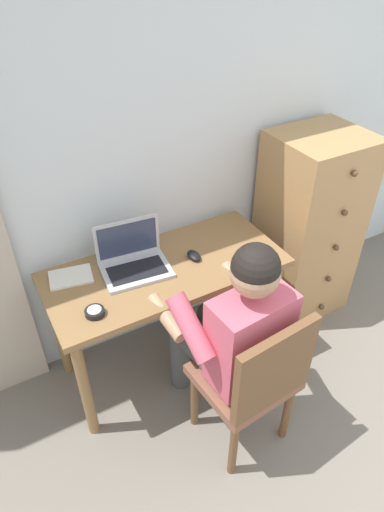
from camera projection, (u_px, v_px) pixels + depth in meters
name	position (u px, v px, depth m)	size (l,w,h in m)	color
wall_back	(198.00, 132.00, 2.38)	(4.80, 0.05, 2.50)	silver
desk	(166.00, 283.00, 2.37)	(1.24, 0.57, 0.73)	olive
dresser	(308.00, 227.00, 2.81)	(0.52, 0.51, 1.21)	tan
chair	(254.00, 379.00, 2.03)	(0.45, 0.43, 0.88)	brown
person_seated	(232.00, 327.00, 2.04)	(0.56, 0.61, 1.20)	#4C4C4C
laptop	(133.00, 259.00, 2.27)	(0.36, 0.28, 0.24)	#B7BABF
computer_mouse	(194.00, 256.00, 2.35)	(0.06, 0.10, 0.03)	black
desk_clock	(95.00, 312.00, 2.02)	(0.09, 0.09, 0.03)	black
notebook_pad	(71.00, 277.00, 2.23)	(0.21, 0.15, 0.01)	silver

